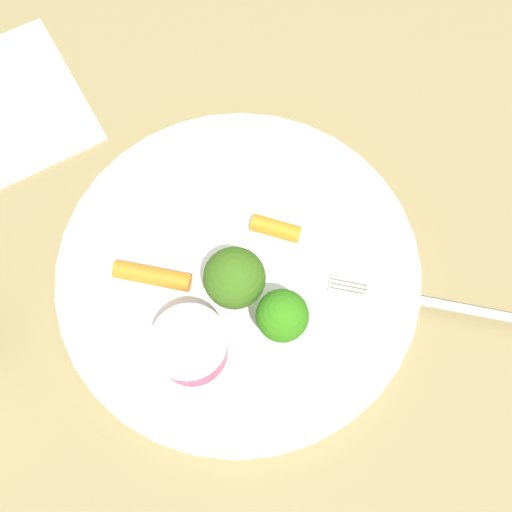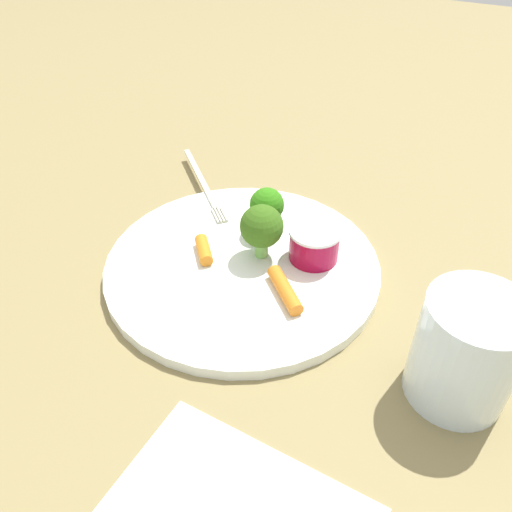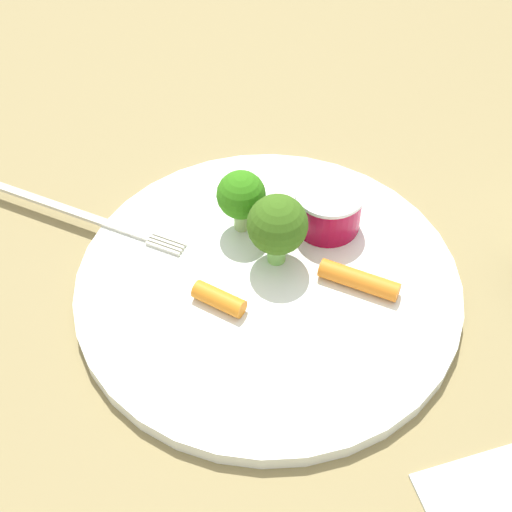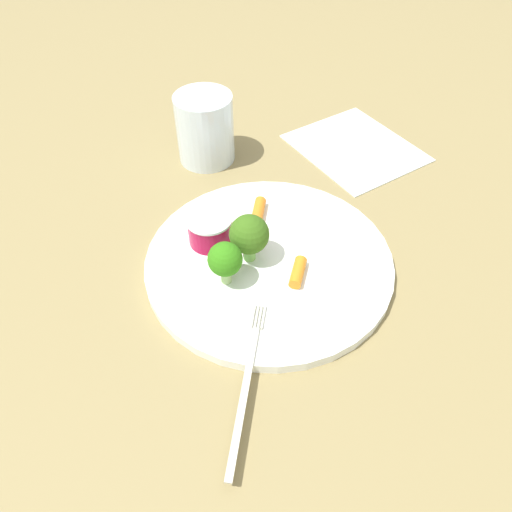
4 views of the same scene
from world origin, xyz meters
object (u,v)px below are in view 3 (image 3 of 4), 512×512
object	(u,v)px
sauce_cup	(328,208)
carrot_stick_1	(219,299)
broccoli_floret_1	(238,197)
fork	(87,217)
plate	(268,286)
broccoli_floret_0	(277,226)
carrot_stick_0	(359,280)

from	to	relation	value
sauce_cup	carrot_stick_1	xyz separation A→B (m)	(-0.10, -0.05, -0.01)
broccoli_floret_1	fork	size ratio (longest dim) A/B	0.40
carrot_stick_1	fork	world-z (taller)	carrot_stick_1
sauce_cup	fork	bearing A→B (deg)	157.73
plate	sauce_cup	size ratio (longest dim) A/B	5.29
broccoli_floret_0	carrot_stick_0	world-z (taller)	broccoli_floret_0
broccoli_floret_1	broccoli_floret_0	bearing A→B (deg)	-68.34
fork	plate	bearing A→B (deg)	-44.58
plate	broccoli_floret_0	distance (m)	0.05
sauce_cup	broccoli_floret_1	bearing A→B (deg)	163.06
sauce_cup	carrot_stick_0	distance (m)	0.06
fork	broccoli_floret_1	bearing A→B (deg)	-25.32
sauce_cup	carrot_stick_0	size ratio (longest dim) A/B	0.90
plate	carrot_stick_1	size ratio (longest dim) A/B	7.31
carrot_stick_0	broccoli_floret_0	bearing A→B (deg)	135.92
broccoli_floret_0	fork	distance (m)	0.15
carrot_stick_1	fork	bearing A→B (deg)	120.88
broccoli_floret_0	fork	size ratio (longest dim) A/B	0.45
carrot_stick_0	sauce_cup	bearing A→B (deg)	86.75
plate	broccoli_floret_1	xyz separation A→B (m)	(-0.00, 0.06, 0.04)
plate	broccoli_floret_1	bearing A→B (deg)	92.70
carrot_stick_0	fork	distance (m)	0.21
broccoli_floret_1	carrot_stick_0	world-z (taller)	broccoli_floret_1
plate	sauce_cup	xyz separation A→B (m)	(0.06, 0.04, 0.02)
broccoli_floret_1	carrot_stick_0	bearing A→B (deg)	-53.82
broccoli_floret_1	sauce_cup	bearing A→B (deg)	-16.94
broccoli_floret_1	carrot_stick_1	xyz separation A→B (m)	(-0.04, -0.07, -0.03)
sauce_cup	carrot_stick_1	size ratio (longest dim) A/B	1.38
broccoli_floret_1	carrot_stick_1	distance (m)	0.08
sauce_cup	carrot_stick_1	bearing A→B (deg)	-155.70
carrot_stick_1	sauce_cup	bearing A→B (deg)	24.30
plate	broccoli_floret_0	xyz separation A→B (m)	(0.01, 0.02, 0.04)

